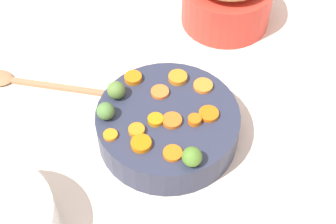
# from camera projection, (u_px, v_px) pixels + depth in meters

# --- Properties ---
(tabletop) EXTENTS (2.40, 2.40, 0.02)m
(tabletop) POSITION_uv_depth(u_px,v_px,m) (159.00, 140.00, 1.04)
(tabletop) COLOR silver
(tabletop) RESTS_ON ground
(serving_bowl_carrots) EXTENTS (0.29, 0.29, 0.07)m
(serving_bowl_carrots) POSITION_uv_depth(u_px,v_px,m) (168.00, 126.00, 1.00)
(serving_bowl_carrots) COLOR #2E334B
(serving_bowl_carrots) RESTS_ON tabletop
(metal_pot) EXTENTS (0.22, 0.22, 0.11)m
(metal_pot) POSITION_uv_depth(u_px,v_px,m) (226.00, 3.00, 1.23)
(metal_pot) COLOR red
(metal_pot) RESTS_ON tabletop
(carrot_slice_0) EXTENTS (0.06, 0.06, 0.01)m
(carrot_slice_0) POSITION_uv_depth(u_px,v_px,m) (203.00, 86.00, 1.02)
(carrot_slice_0) COLOR orange
(carrot_slice_0) RESTS_ON serving_bowl_carrots
(carrot_slice_1) EXTENTS (0.05, 0.05, 0.01)m
(carrot_slice_1) POSITION_uv_depth(u_px,v_px,m) (141.00, 144.00, 0.93)
(carrot_slice_1) COLOR orange
(carrot_slice_1) RESTS_ON serving_bowl_carrots
(carrot_slice_2) EXTENTS (0.05, 0.05, 0.01)m
(carrot_slice_2) POSITION_uv_depth(u_px,v_px,m) (133.00, 78.00, 1.03)
(carrot_slice_2) COLOR orange
(carrot_slice_2) RESTS_ON serving_bowl_carrots
(carrot_slice_3) EXTENTS (0.05, 0.05, 0.01)m
(carrot_slice_3) POSITION_uv_depth(u_px,v_px,m) (178.00, 78.00, 1.03)
(carrot_slice_3) COLOR orange
(carrot_slice_3) RESTS_ON serving_bowl_carrots
(carrot_slice_4) EXTENTS (0.04, 0.04, 0.01)m
(carrot_slice_4) POSITION_uv_depth(u_px,v_px,m) (137.00, 130.00, 0.95)
(carrot_slice_4) COLOR orange
(carrot_slice_4) RESTS_ON serving_bowl_carrots
(carrot_slice_5) EXTENTS (0.05, 0.05, 0.01)m
(carrot_slice_5) POSITION_uv_depth(u_px,v_px,m) (209.00, 114.00, 0.97)
(carrot_slice_5) COLOR orange
(carrot_slice_5) RESTS_ON serving_bowl_carrots
(carrot_slice_6) EXTENTS (0.05, 0.05, 0.01)m
(carrot_slice_6) POSITION_uv_depth(u_px,v_px,m) (173.00, 153.00, 0.91)
(carrot_slice_6) COLOR orange
(carrot_slice_6) RESTS_ON serving_bowl_carrots
(carrot_slice_7) EXTENTS (0.04, 0.04, 0.01)m
(carrot_slice_7) POSITION_uv_depth(u_px,v_px,m) (110.00, 135.00, 0.94)
(carrot_slice_7) COLOR orange
(carrot_slice_7) RESTS_ON serving_bowl_carrots
(carrot_slice_8) EXTENTS (0.05, 0.05, 0.01)m
(carrot_slice_8) POSITION_uv_depth(u_px,v_px,m) (172.00, 120.00, 0.96)
(carrot_slice_8) COLOR orange
(carrot_slice_8) RESTS_ON serving_bowl_carrots
(carrot_slice_9) EXTENTS (0.04, 0.04, 0.01)m
(carrot_slice_9) POSITION_uv_depth(u_px,v_px,m) (195.00, 120.00, 0.96)
(carrot_slice_9) COLOR orange
(carrot_slice_9) RESTS_ON serving_bowl_carrots
(carrot_slice_10) EXTENTS (0.05, 0.05, 0.01)m
(carrot_slice_10) POSITION_uv_depth(u_px,v_px,m) (160.00, 92.00, 1.01)
(carrot_slice_10) COLOR orange
(carrot_slice_10) RESTS_ON serving_bowl_carrots
(carrot_slice_11) EXTENTS (0.04, 0.04, 0.01)m
(carrot_slice_11) POSITION_uv_depth(u_px,v_px,m) (156.00, 120.00, 0.96)
(carrot_slice_11) COLOR orange
(carrot_slice_11) RESTS_ON serving_bowl_carrots
(brussels_sprout_0) EXTENTS (0.04, 0.04, 0.04)m
(brussels_sprout_0) POSITION_uv_depth(u_px,v_px,m) (116.00, 90.00, 0.99)
(brussels_sprout_0) COLOR #5A803A
(brussels_sprout_0) RESTS_ON serving_bowl_carrots
(brussels_sprout_1) EXTENTS (0.04, 0.04, 0.04)m
(brussels_sprout_1) POSITION_uv_depth(u_px,v_px,m) (192.00, 157.00, 0.89)
(brussels_sprout_1) COLOR #52842E
(brussels_sprout_1) RESTS_ON serving_bowl_carrots
(brussels_sprout_2) EXTENTS (0.04, 0.04, 0.04)m
(brussels_sprout_2) POSITION_uv_depth(u_px,v_px,m) (106.00, 111.00, 0.96)
(brussels_sprout_2) COLOR #51813E
(brussels_sprout_2) RESTS_ON serving_bowl_carrots
(wooden_spoon) EXTENTS (0.13, 0.29, 0.01)m
(wooden_spoon) POSITION_uv_depth(u_px,v_px,m) (23.00, 82.00, 1.12)
(wooden_spoon) COLOR #A77B54
(wooden_spoon) RESTS_ON tabletop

